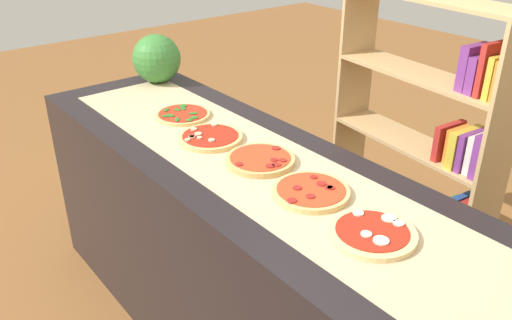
{
  "coord_description": "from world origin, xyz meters",
  "views": [
    {
      "loc": [
        1.39,
        -1.12,
        1.88
      ],
      "look_at": [
        0.0,
        0.0,
        0.97
      ],
      "focal_mm": 37.15,
      "sensor_mm": 36.0,
      "label": 1
    }
  ],
  "objects_px": {
    "pizza_mozzarella_4": "(372,233)",
    "watermelon": "(157,59)",
    "pizza_mushroom_1": "(210,137)",
    "pizza_pepperoni_3": "(311,192)",
    "bookshelf": "(432,156)",
    "pizza_spinach_0": "(183,115)",
    "pizza_pepperoni_2": "(260,160)"
  },
  "relations": [
    {
      "from": "watermelon",
      "to": "pizza_mushroom_1",
      "type": "bearing_deg",
      "value": -14.61
    },
    {
      "from": "pizza_mozzarella_4",
      "to": "watermelon",
      "type": "bearing_deg",
      "value": 172.54
    },
    {
      "from": "pizza_pepperoni_2",
      "to": "watermelon",
      "type": "bearing_deg",
      "value": 170.74
    },
    {
      "from": "pizza_mushroom_1",
      "to": "bookshelf",
      "type": "distance_m",
      "value": 1.13
    },
    {
      "from": "pizza_pepperoni_3",
      "to": "bookshelf",
      "type": "bearing_deg",
      "value": 99.5
    },
    {
      "from": "pizza_pepperoni_2",
      "to": "watermelon",
      "type": "distance_m",
      "value": 1.12
    },
    {
      "from": "pizza_mozzarella_4",
      "to": "pizza_spinach_0",
      "type": "bearing_deg",
      "value": 177.24
    },
    {
      "from": "watermelon",
      "to": "pizza_spinach_0",
      "type": "bearing_deg",
      "value": -17.7
    },
    {
      "from": "bookshelf",
      "to": "pizza_mushroom_1",
      "type": "bearing_deg",
      "value": -112.08
    },
    {
      "from": "pizza_pepperoni_2",
      "to": "bookshelf",
      "type": "xyz_separation_m",
      "value": [
        0.12,
        1.0,
        -0.25
      ]
    },
    {
      "from": "pizza_mushroom_1",
      "to": "bookshelf",
      "type": "relative_size",
      "value": 0.18
    },
    {
      "from": "pizza_spinach_0",
      "to": "pizza_pepperoni_3",
      "type": "xyz_separation_m",
      "value": [
        0.88,
        -0.03,
        0.0
      ]
    },
    {
      "from": "pizza_mushroom_1",
      "to": "pizza_pepperoni_2",
      "type": "distance_m",
      "value": 0.3
    },
    {
      "from": "pizza_mozzarella_4",
      "to": "bookshelf",
      "type": "distance_m",
      "value": 1.16
    },
    {
      "from": "pizza_mozzarella_4",
      "to": "watermelon",
      "type": "relative_size",
      "value": 1.04
    },
    {
      "from": "pizza_pepperoni_3",
      "to": "pizza_mushroom_1",
      "type": "bearing_deg",
      "value": -178.4
    },
    {
      "from": "pizza_spinach_0",
      "to": "pizza_mozzarella_4",
      "type": "distance_m",
      "value": 1.17
    },
    {
      "from": "pizza_spinach_0",
      "to": "bookshelf",
      "type": "bearing_deg",
      "value": 54.17
    },
    {
      "from": "pizza_pepperoni_3",
      "to": "bookshelf",
      "type": "relative_size",
      "value": 0.18
    },
    {
      "from": "pizza_mushroom_1",
      "to": "pizza_mozzarella_4",
      "type": "relative_size",
      "value": 1.0
    },
    {
      "from": "pizza_mushroom_1",
      "to": "pizza_pepperoni_3",
      "type": "bearing_deg",
      "value": 1.6
    },
    {
      "from": "watermelon",
      "to": "bookshelf",
      "type": "distance_m",
      "value": 1.51
    },
    {
      "from": "pizza_mushroom_1",
      "to": "pizza_pepperoni_3",
      "type": "height_order",
      "value": "pizza_mushroom_1"
    },
    {
      "from": "pizza_mushroom_1",
      "to": "pizza_mozzarella_4",
      "type": "distance_m",
      "value": 0.88
    },
    {
      "from": "pizza_mushroom_1",
      "to": "watermelon",
      "type": "distance_m",
      "value": 0.84
    },
    {
      "from": "watermelon",
      "to": "bookshelf",
      "type": "relative_size",
      "value": 0.18
    },
    {
      "from": "pizza_mushroom_1",
      "to": "pizza_mozzarella_4",
      "type": "bearing_deg",
      "value": -0.67
    },
    {
      "from": "pizza_pepperoni_2",
      "to": "bookshelf",
      "type": "relative_size",
      "value": 0.18
    },
    {
      "from": "pizza_spinach_0",
      "to": "pizza_pepperoni_3",
      "type": "relative_size",
      "value": 0.94
    },
    {
      "from": "pizza_mushroom_1",
      "to": "watermelon",
      "type": "height_order",
      "value": "watermelon"
    },
    {
      "from": "watermelon",
      "to": "bookshelf",
      "type": "bearing_deg",
      "value": 33.75
    },
    {
      "from": "pizza_spinach_0",
      "to": "pizza_pepperoni_3",
      "type": "height_order",
      "value": "pizza_pepperoni_3"
    }
  ]
}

